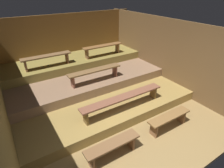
# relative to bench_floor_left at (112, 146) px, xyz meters

# --- Properties ---
(ground) EXTENTS (5.66, 6.12, 0.08)m
(ground) POSITION_rel_bench_floor_left_xyz_m (0.81, 1.89, -0.33)
(ground) COLOR olive
(wall_back) EXTENTS (5.66, 0.06, 2.22)m
(wall_back) POSITION_rel_bench_floor_left_xyz_m (0.81, 4.58, 0.82)
(wall_back) COLOR brown
(wall_back) RESTS_ON ground
(wall_right) EXTENTS (0.06, 6.12, 2.22)m
(wall_right) POSITION_rel_bench_floor_left_xyz_m (3.27, 1.89, 0.82)
(wall_right) COLOR brown
(wall_right) RESTS_ON ground
(platform_lower) EXTENTS (4.86, 4.04, 0.27)m
(platform_lower) POSITION_rel_bench_floor_left_xyz_m (0.81, 2.53, -0.16)
(platform_lower) COLOR olive
(platform_lower) RESTS_ON ground
(platform_middle) EXTENTS (4.86, 2.72, 0.27)m
(platform_middle) POSITION_rel_bench_floor_left_xyz_m (0.81, 3.19, 0.11)
(platform_middle) COLOR #8E6C51
(platform_middle) RESTS_ON platform_lower
(platform_upper) EXTENTS (4.86, 1.40, 0.27)m
(platform_upper) POSITION_rel_bench_floor_left_xyz_m (0.81, 3.85, 0.37)
(platform_upper) COLOR olive
(platform_upper) RESTS_ON platform_middle
(bench_floor_left) EXTENTS (1.19, 0.26, 0.38)m
(bench_floor_left) POSITION_rel_bench_floor_left_xyz_m (0.00, 0.00, 0.00)
(bench_floor_left) COLOR brown
(bench_floor_left) RESTS_ON ground
(bench_floor_right) EXTENTS (1.19, 0.26, 0.38)m
(bench_floor_right) POSITION_rel_bench_floor_left_xyz_m (1.61, 0.00, 0.00)
(bench_floor_right) COLOR brown
(bench_floor_right) RESTS_ON ground
(bench_lower_center) EXTENTS (2.34, 0.26, 0.38)m
(bench_lower_center) POSITION_rel_bench_floor_left_xyz_m (0.93, 0.95, 0.29)
(bench_lower_center) COLOR brown
(bench_lower_center) RESTS_ON platform_lower
(bench_middle_center) EXTENTS (1.66, 0.26, 0.38)m
(bench_middle_center) POSITION_rel_bench_floor_left_xyz_m (0.83, 2.27, 0.55)
(bench_middle_center) COLOR brown
(bench_middle_center) RESTS_ON platform_middle
(bench_upper_left) EXTENTS (1.54, 0.26, 0.38)m
(bench_upper_left) POSITION_rel_bench_floor_left_xyz_m (-0.21, 3.51, 0.81)
(bench_upper_left) COLOR brown
(bench_upper_left) RESTS_ON platform_upper
(bench_upper_right) EXTENTS (1.54, 0.26, 0.38)m
(bench_upper_right) POSITION_rel_bench_floor_left_xyz_m (1.82, 3.51, 0.81)
(bench_upper_right) COLOR brown
(bench_upper_right) RESTS_ON platform_upper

